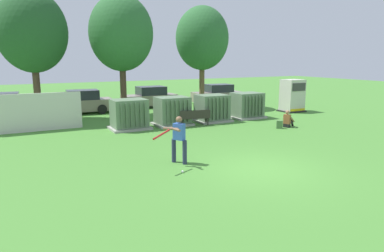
# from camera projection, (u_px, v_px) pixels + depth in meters

# --- Properties ---
(ground_plane) EXTENTS (96.00, 96.00, 0.00)m
(ground_plane) POSITION_uv_depth(u_px,v_px,m) (261.00, 170.00, 11.83)
(ground_plane) COLOR #478433
(fence_panel) EXTENTS (4.80, 0.12, 2.00)m
(fence_panel) POSITION_uv_depth(u_px,v_px,m) (34.00, 113.00, 17.83)
(fence_panel) COLOR beige
(fence_panel) RESTS_ON ground
(transformer_west) EXTENTS (2.10, 1.70, 1.62)m
(transformer_west) POSITION_uv_depth(u_px,v_px,m) (129.00, 115.00, 18.49)
(transformer_west) COLOR #9E9B93
(transformer_west) RESTS_ON ground
(transformer_mid_west) EXTENTS (2.10, 1.70, 1.62)m
(transformer_mid_west) POSITION_uv_depth(u_px,v_px,m) (172.00, 111.00, 19.60)
(transformer_mid_west) COLOR #9E9B93
(transformer_mid_west) RESTS_ON ground
(transformer_mid_east) EXTENTS (2.10, 1.70, 1.62)m
(transformer_mid_east) POSITION_uv_depth(u_px,v_px,m) (212.00, 108.00, 20.75)
(transformer_mid_east) COLOR #9E9B93
(transformer_mid_east) RESTS_ON ground
(transformer_east) EXTENTS (2.10, 1.70, 1.62)m
(transformer_east) POSITION_uv_depth(u_px,v_px,m) (247.00, 106.00, 21.98)
(transformer_east) COLOR #9E9B93
(transformer_east) RESTS_ON ground
(generator_enclosure) EXTENTS (1.60, 1.40, 2.30)m
(generator_enclosure) POSITION_uv_depth(u_px,v_px,m) (292.00, 96.00, 24.54)
(generator_enclosure) COLOR #262626
(generator_enclosure) RESTS_ON ground
(park_bench) EXTENTS (1.84, 0.67, 0.92)m
(park_bench) POSITION_uv_depth(u_px,v_px,m) (195.00, 117.00, 19.35)
(park_bench) COLOR #2D2823
(park_bench) RESTS_ON ground
(batter) EXTENTS (1.50, 1.06, 1.74)m
(batter) POSITION_uv_depth(u_px,v_px,m) (178.00, 137.00, 12.33)
(batter) COLOR #282D4C
(batter) RESTS_ON ground
(sports_ball) EXTENTS (0.09, 0.09, 0.09)m
(sports_ball) POSITION_uv_depth(u_px,v_px,m) (182.00, 172.00, 11.47)
(sports_ball) COLOR white
(sports_ball) RESTS_ON ground
(seated_spectator) EXTENTS (0.79, 0.66, 0.96)m
(seated_spectator) POSITION_uv_depth(u_px,v_px,m) (288.00, 120.00, 19.10)
(seated_spectator) COLOR black
(seated_spectator) RESTS_ON ground
(backpack) EXTENTS (0.38, 0.37, 0.44)m
(backpack) POSITION_uv_depth(u_px,v_px,m) (279.00, 125.00, 18.72)
(backpack) COLOR #4C723F
(backpack) RESTS_ON ground
(tree_left) EXTENTS (4.04, 4.04, 7.71)m
(tree_left) POSITION_uv_depth(u_px,v_px,m) (32.00, 32.00, 20.07)
(tree_left) COLOR #4C3828
(tree_left) RESTS_ON ground
(tree_center_left) EXTENTS (4.07, 4.07, 7.78)m
(tree_center_left) POSITION_uv_depth(u_px,v_px,m) (121.00, 33.00, 21.88)
(tree_center_left) COLOR #4C3828
(tree_center_left) RESTS_ON ground
(tree_center_right) EXTENTS (4.00, 4.00, 7.65)m
(tree_center_right) POSITION_uv_depth(u_px,v_px,m) (202.00, 39.00, 25.85)
(tree_center_right) COLOR brown
(tree_center_right) RESTS_ON ground
(parked_car_left_of_center) EXTENTS (4.29, 2.10, 1.62)m
(parked_car_left_of_center) POSITION_uv_depth(u_px,v_px,m) (81.00, 103.00, 23.85)
(parked_car_left_of_center) COLOR gray
(parked_car_left_of_center) RESTS_ON ground
(parked_car_right_of_center) EXTENTS (4.20, 1.93, 1.62)m
(parked_car_right_of_center) POSITION_uv_depth(u_px,v_px,m) (150.00, 98.00, 26.88)
(parked_car_right_of_center) COLOR gray
(parked_car_right_of_center) RESTS_ON ground
(parked_car_rightmost) EXTENTS (4.31, 2.14, 1.62)m
(parked_car_rightmost) POSITION_uv_depth(u_px,v_px,m) (218.00, 95.00, 29.11)
(parked_car_rightmost) COLOR gray
(parked_car_rightmost) RESTS_ON ground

